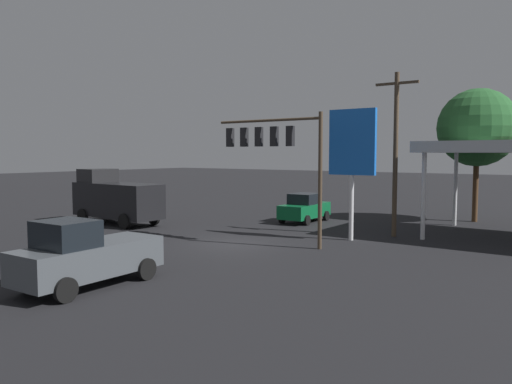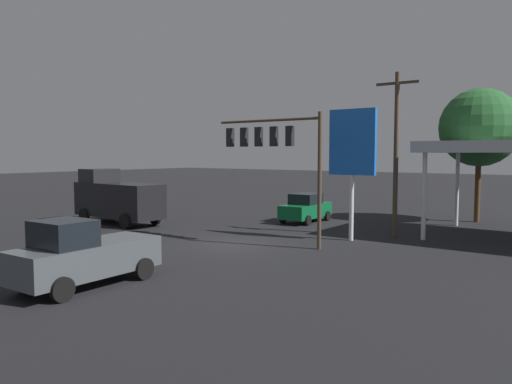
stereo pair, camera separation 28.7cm
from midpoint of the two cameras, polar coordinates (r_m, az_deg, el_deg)
ground_plane at (r=25.73m, az=-2.33°, el=-5.91°), size 200.00×200.00×0.00m
traffic_signal_assembly at (r=25.39m, az=2.45°, el=5.34°), size 6.20×0.43×6.59m
utility_pole at (r=28.51m, az=16.00°, el=4.62°), size 2.40×0.26×9.03m
price_sign at (r=26.75m, az=11.26°, el=5.05°), size 2.59×0.27×6.94m
delivery_truck at (r=34.01m, az=-15.37°, el=-0.66°), size 6.88×2.77×3.58m
pickup_parked at (r=18.31m, az=-18.74°, el=-6.83°), size 2.40×5.26×2.40m
sedan_far at (r=33.82m, az=5.95°, el=-1.82°), size 2.21×4.47×1.93m
street_tree at (r=36.69m, az=24.40°, el=6.71°), size 5.21×5.21×8.95m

